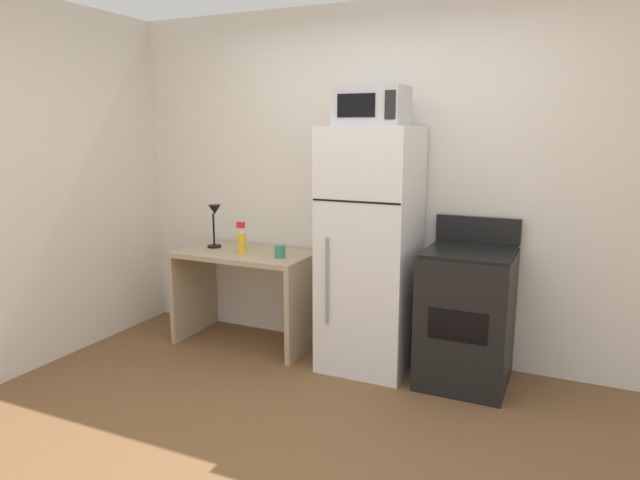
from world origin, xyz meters
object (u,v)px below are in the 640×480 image
object	(u,v)px
oven_range	(466,316)
desk_lamp	(214,219)
spray_bottle	(242,241)
refrigerator	(371,250)
coffee_mug	(280,251)
desk	(246,280)
microwave	(372,106)

from	to	relation	value
oven_range	desk_lamp	bearing A→B (deg)	179.41
desk_lamp	spray_bottle	world-z (taller)	desk_lamp
refrigerator	spray_bottle	bearing A→B (deg)	-176.35
desk_lamp	coffee_mug	bearing A→B (deg)	-7.81
desk	microwave	bearing A→B (deg)	-1.67
desk	coffee_mug	xyz separation A→B (m)	(0.35, -0.07, 0.28)
desk_lamp	refrigerator	distance (m)	1.35
desk	desk_lamp	bearing A→B (deg)	176.80
desk	coffee_mug	size ratio (longest dim) A/B	11.31
spray_bottle	refrigerator	world-z (taller)	refrigerator
refrigerator	desk	bearing A→B (deg)	179.49
desk_lamp	oven_range	bearing A→B (deg)	-0.59
desk	oven_range	xyz separation A→B (m)	(1.73, -0.00, -0.05)
refrigerator	oven_range	world-z (taller)	refrigerator
desk	desk_lamp	size ratio (longest dim) A/B	3.04
desk	oven_range	size ratio (longest dim) A/B	0.98
desk_lamp	microwave	bearing A→B (deg)	-2.00
oven_range	desk	bearing A→B (deg)	179.85
spray_bottle	microwave	xyz separation A→B (m)	(1.03, 0.04, 1.00)
coffee_mug	microwave	size ratio (longest dim) A/B	0.21
coffee_mug	spray_bottle	world-z (taller)	spray_bottle
desk_lamp	spray_bottle	xyz separation A→B (m)	(0.31, -0.09, -0.14)
oven_range	coffee_mug	bearing A→B (deg)	-177.21
oven_range	refrigerator	bearing A→B (deg)	-179.61
microwave	desk_lamp	bearing A→B (deg)	178.00
spray_bottle	refrigerator	distance (m)	1.03
desk	spray_bottle	xyz separation A→B (m)	(0.02, -0.07, 0.33)
desk_lamp	oven_range	distance (m)	2.09
desk	microwave	size ratio (longest dim) A/B	2.34
desk	refrigerator	world-z (taller)	refrigerator
spray_bottle	refrigerator	bearing A→B (deg)	3.65
spray_bottle	microwave	distance (m)	1.43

